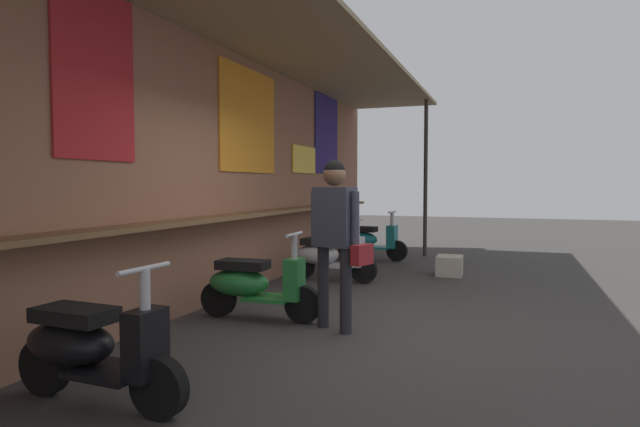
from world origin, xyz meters
name	(u,v)px	position (x,y,z in m)	size (l,w,h in m)	color
ground_plane	(348,328)	(0.00, 0.00, 0.00)	(39.11, 39.11, 0.00)	#383533
market_stall_facade	(189,151)	(0.01, 1.90, 1.87)	(13.97, 2.13, 3.40)	#8C5B44
scooter_black	(89,347)	(-2.43, 1.08, 0.39)	(0.47, 1.40, 0.97)	black
scooter_green	(253,284)	(-0.03, 1.08, 0.39)	(0.47, 1.40, 0.97)	#237533
scooter_silver	(327,256)	(2.45, 1.08, 0.39)	(0.46, 1.40, 0.97)	#B2B5BA
scooter_teal	(368,240)	(4.91, 1.08, 0.39)	(0.48, 1.40, 0.97)	#197075
shopper_with_handbag	(336,226)	(-0.14, 0.09, 1.06)	(0.38, 0.68, 1.73)	#232328
merchandise_crate	(450,266)	(3.61, -0.63, 0.16)	(0.51, 0.41, 0.31)	#B2A899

